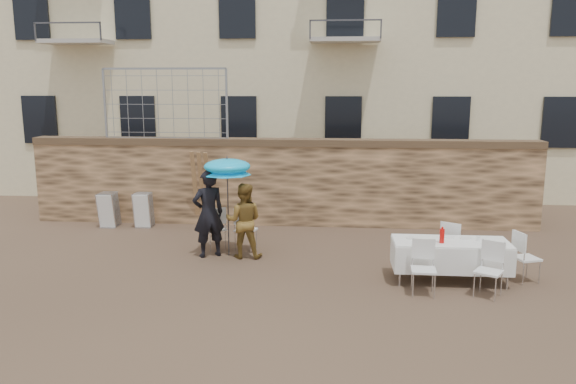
# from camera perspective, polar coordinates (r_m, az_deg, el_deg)

# --- Properties ---
(ground) EXTENTS (80.00, 80.00, 0.00)m
(ground) POSITION_cam_1_polar(r_m,az_deg,el_deg) (10.03, -3.38, -10.25)
(ground) COLOR brown
(ground) RESTS_ON ground
(stone_wall) EXTENTS (13.00, 0.50, 2.20)m
(stone_wall) POSITION_cam_1_polar(r_m,az_deg,el_deg) (14.54, -0.65, 0.96)
(stone_wall) COLOR olive
(stone_wall) RESTS_ON ground
(chain_link_fence) EXTENTS (3.20, 0.06, 1.80)m
(chain_link_fence) POSITION_cam_1_polar(r_m,az_deg,el_deg) (14.91, -12.35, 8.69)
(chain_link_fence) COLOR gray
(chain_link_fence) RESTS_ON stone_wall
(man_suit) EXTENTS (0.81, 0.73, 1.86)m
(man_suit) POSITION_cam_1_polar(r_m,az_deg,el_deg) (11.94, -8.08, -2.19)
(man_suit) COLOR black
(man_suit) RESTS_ON ground
(woman_dress) EXTENTS (0.78, 0.61, 1.59)m
(woman_dress) POSITION_cam_1_polar(r_m,az_deg,el_deg) (11.82, -4.51, -2.92)
(woman_dress) COLOR #AA7D34
(woman_dress) RESTS_ON ground
(umbrella) EXTENTS (1.02, 1.02, 1.98)m
(umbrella) POSITION_cam_1_polar(r_m,az_deg,el_deg) (11.77, -6.19, 2.28)
(umbrella) COLOR #3F3F44
(umbrella) RESTS_ON ground
(couple_chair_left) EXTENTS (0.67, 0.67, 0.96)m
(couple_chair_left) POSITION_cam_1_polar(r_m,az_deg,el_deg) (12.56, -7.47, -3.63)
(couple_chair_left) COLOR white
(couple_chair_left) RESTS_ON ground
(couple_chair_right) EXTENTS (0.59, 0.59, 0.96)m
(couple_chair_right) POSITION_cam_1_polar(r_m,az_deg,el_deg) (12.44, -4.31, -3.72)
(couple_chair_right) COLOR white
(couple_chair_right) RESTS_ON ground
(banquet_table) EXTENTS (2.10, 0.85, 0.78)m
(banquet_table) POSITION_cam_1_polar(r_m,az_deg,el_deg) (10.81, 16.23, -5.02)
(banquet_table) COLOR white
(banquet_table) RESTS_ON ground
(soda_bottle) EXTENTS (0.09, 0.09, 0.26)m
(soda_bottle) POSITION_cam_1_polar(r_m,az_deg,el_deg) (10.59, 15.38, -4.33)
(soda_bottle) COLOR red
(soda_bottle) RESTS_ON banquet_table
(table_chair_front_left) EXTENTS (0.51, 0.51, 0.96)m
(table_chair_front_left) POSITION_cam_1_polar(r_m,az_deg,el_deg) (10.07, 13.61, -7.56)
(table_chair_front_left) COLOR white
(table_chair_front_left) RESTS_ON ground
(table_chair_front_right) EXTENTS (0.66, 0.66, 0.96)m
(table_chair_front_right) POSITION_cam_1_polar(r_m,az_deg,el_deg) (10.30, 19.72, -7.49)
(table_chair_front_right) COLOR white
(table_chair_front_right) RESTS_ON ground
(table_chair_back) EXTENTS (0.65, 0.65, 0.96)m
(table_chair_back) POSITION_cam_1_polar(r_m,az_deg,el_deg) (11.67, 16.37, -5.13)
(table_chair_back) COLOR white
(table_chair_back) RESTS_ON ground
(table_chair_side) EXTENTS (0.61, 0.61, 0.96)m
(table_chair_side) POSITION_cam_1_polar(r_m,az_deg,el_deg) (11.34, 23.05, -6.05)
(table_chair_side) COLOR white
(table_chair_side) RESTS_ON ground
(chair_stack_left) EXTENTS (0.46, 0.55, 0.92)m
(chair_stack_left) POSITION_cam_1_polar(r_m,az_deg,el_deg) (15.24, -17.47, -1.54)
(chair_stack_left) COLOR white
(chair_stack_left) RESTS_ON ground
(chair_stack_right) EXTENTS (0.46, 0.47, 0.92)m
(chair_stack_right) POSITION_cam_1_polar(r_m,az_deg,el_deg) (14.93, -14.27, -1.63)
(chair_stack_right) COLOR white
(chair_stack_right) RESTS_ON ground
(wood_planks) EXTENTS (0.70, 0.20, 2.00)m
(wood_planks) POSITION_cam_1_polar(r_m,az_deg,el_deg) (14.45, -8.27, 0.37)
(wood_planks) COLOR #A37749
(wood_planks) RESTS_ON ground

